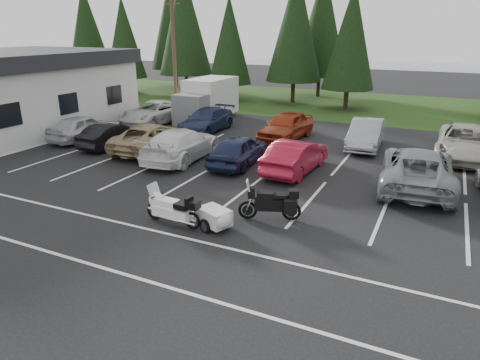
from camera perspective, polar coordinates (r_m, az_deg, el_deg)
name	(u,v)px	position (r m, az deg, el deg)	size (l,w,h in m)	color
ground	(221,198)	(16.71, -2.49, -2.40)	(120.00, 120.00, 0.00)	black
grass_strip	(351,105)	(38.86, 14.61, 9.70)	(80.00, 16.00, 0.01)	#1F3A12
lake_water	(424,74)	(69.01, 23.37, 12.82)	(70.00, 50.00, 0.02)	slate
utility_pole	(174,52)	(31.01, -8.79, 16.48)	(1.60, 0.26, 9.00)	#473321
box_truck	(204,101)	(30.70, -4.80, 10.51)	(2.40, 5.60, 2.90)	silver
stall_markings	(243,182)	(18.38, 0.44, -0.29)	(32.00, 16.00, 0.01)	silver
conifer_0	(87,29)	(50.56, -19.77, 18.47)	(4.58, 4.58, 10.66)	#332316
conifer_1	(124,38)	(45.57, -15.21, 17.84)	(3.96, 3.96, 9.22)	#332316
conifer_2	(184,20)	(43.30, -7.47, 20.34)	(5.10, 5.10, 11.89)	#332316
conifer_3	(229,40)	(39.35, -1.42, 18.13)	(3.87, 3.87, 9.02)	#332316
conifer_4	(295,25)	(38.58, 7.41, 19.83)	(4.80, 4.80, 11.17)	#332316
conifer_5	(351,37)	(36.01, 14.59, 17.99)	(4.14, 4.14, 9.63)	#332316
conifer_back_a	(174,19)	(49.01, -8.85, 20.45)	(5.28, 5.28, 12.30)	#332316
conifer_back_b	(322,22)	(42.69, 10.88, 19.94)	(4.97, 4.97, 11.58)	#332316
car_near_0	(83,127)	(26.97, -20.20, 6.61)	(1.78, 4.43, 1.51)	silver
car_near_1	(111,135)	(24.88, -16.77, 5.79)	(1.42, 4.08, 1.35)	black
car_near_2	(153,137)	(23.42, -11.53, 5.60)	(2.50, 5.42, 1.51)	#9A8359
car_near_3	(181,144)	(21.61, -7.81, 4.75)	(2.20, 5.42, 1.57)	white
car_near_4	(238,150)	(20.58, -0.22, 4.06)	(1.76, 4.37, 1.49)	#19213F
car_near_5	(296,156)	(19.69, 7.45, 3.20)	(1.59, 4.57, 1.51)	maroon
car_near_6	(418,168)	(18.98, 22.62, 1.47)	(2.78, 6.03, 1.68)	gray
car_far_0	(154,113)	(30.44, -11.37, 8.81)	(2.55, 5.52, 1.54)	silver
car_far_1	(206,120)	(27.55, -4.53, 7.93)	(2.01, 4.95, 1.44)	#1B2545
car_far_2	(286,126)	(25.58, 6.17, 7.18)	(1.92, 4.76, 1.62)	maroon
car_far_3	(366,134)	(24.64, 16.44, 5.91)	(1.62, 4.65, 1.53)	gray
car_far_4	(466,142)	(24.49, 27.89, 4.45)	(2.69, 5.83, 1.62)	#A9A69B
touring_motorcycle	(172,206)	(14.42, -9.03, -3.41)	(2.44, 0.75, 1.35)	white
cargo_trailer	(214,219)	(14.09, -3.46, -5.17)	(1.55, 0.87, 0.71)	silver
adventure_motorcycle	(270,200)	(14.61, 3.98, -2.69)	(2.38, 0.83, 1.45)	black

